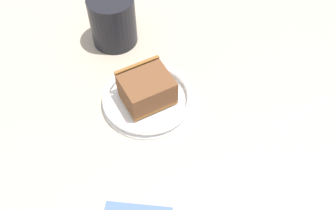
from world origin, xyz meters
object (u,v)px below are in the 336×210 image
cake_slice (147,87)px  tea_mug (113,19)px  small_plate (148,97)px  teaspoon (289,118)px

cake_slice → tea_mug: (-7.00, 14.99, 1.67)cm
tea_mug → cake_slice: bearing=-65.0°
small_plate → cake_slice: 2.38cm
teaspoon → cake_slice: bearing=170.5°
tea_mug → small_plate: bearing=-64.9°
cake_slice → teaspoon: size_ratio=0.93×
tea_mug → teaspoon: tea_mug is taller
cake_slice → small_plate: bearing=-60.3°
small_plate → teaspoon: size_ratio=1.37×
small_plate → teaspoon: 23.88cm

